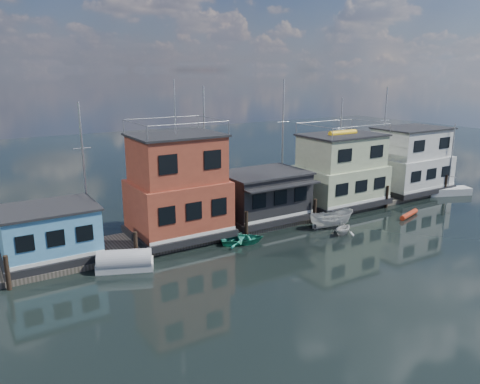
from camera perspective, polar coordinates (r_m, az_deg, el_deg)
ground at (r=33.00m, az=15.55°, el=-8.89°), size 160.00×160.00×0.00m
dock at (r=41.37m, az=3.36°, el=-3.23°), size 48.00×5.00×0.40m
houseboat_blue at (r=34.20m, az=-22.20°, el=-4.67°), size 6.40×4.90×3.66m
houseboat_red at (r=36.24m, az=-7.62°, el=0.50°), size 7.40×5.90×11.86m
houseboat_dark at (r=40.45m, az=2.85°, el=-0.36°), size 7.40×6.10×4.06m
houseboat_green at (r=45.79m, az=12.18°, el=2.55°), size 8.40×5.90×7.03m
houseboat_white at (r=53.13m, az=20.02°, el=3.62°), size 8.40×5.90×6.66m
pilings at (r=38.76m, az=5.36°, el=-3.11°), size 42.28×0.28×2.20m
background_masts at (r=47.60m, az=4.01°, el=5.75°), size 36.40×0.16×12.00m
dinghy_teal at (r=35.95m, az=0.30°, el=-5.75°), size 3.96×3.37×0.70m
tarp_runabout at (r=32.24m, az=-13.87°, el=-8.28°), size 3.93×2.72×1.49m
dinghy_white at (r=38.67m, az=12.46°, el=-4.29°), size 2.59×2.40×1.12m
day_sailer at (r=54.53m, az=23.99°, el=0.16°), size 5.03×3.32×7.55m
motorboat at (r=40.04m, az=11.07°, el=-3.27°), size 4.15×2.56×1.50m
red_kayak at (r=44.99m, az=19.90°, el=-2.59°), size 3.06×1.34×0.45m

